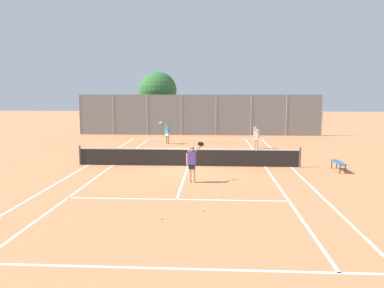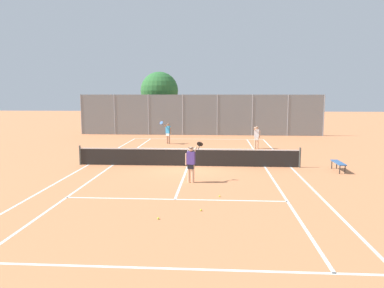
{
  "view_description": "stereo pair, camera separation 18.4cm",
  "coord_description": "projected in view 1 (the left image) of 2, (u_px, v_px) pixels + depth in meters",
  "views": [
    {
      "loc": [
        1.32,
        -19.83,
        3.94
      ],
      "look_at": [
        0.12,
        1.5,
        1.0
      ],
      "focal_mm": 35.0,
      "sensor_mm": 36.0,
      "label": 1
    },
    {
      "loc": [
        1.51,
        -19.82,
        3.94
      ],
      "look_at": [
        0.12,
        1.5,
        1.0
      ],
      "focal_mm": 35.0,
      "sensor_mm": 36.0,
      "label": 2
    }
  ],
  "objects": [
    {
      "name": "court_line_markings",
      "position": [
        188.0,
        166.0,
        20.23
      ],
      "size": [
        11.1,
        23.9,
        0.01
      ],
      "color": "silver",
      "rests_on": "ground"
    },
    {
      "name": "loose_tennis_ball_1",
      "position": [
        161.0,
        218.0,
        11.7
      ],
      "size": [
        0.07,
        0.07,
        0.07
      ],
      "primitive_type": "sphere",
      "color": "#D1DB33",
      "rests_on": "ground"
    },
    {
      "name": "tree_behind_left",
      "position": [
        159.0,
        92.0,
        37.81
      ],
      "size": [
        3.8,
        3.8,
        6.04
      ],
      "color": "brown",
      "rests_on": "ground"
    },
    {
      "name": "back_fence",
      "position": [
        199.0,
        115.0,
        34.76
      ],
      "size": [
        22.68,
        0.08,
        3.78
      ],
      "color": "gray",
      "rests_on": "ground"
    },
    {
      "name": "loose_tennis_ball_2",
      "position": [
        203.0,
        210.0,
        12.54
      ],
      "size": [
        0.07,
        0.07,
        0.07
      ],
      "primitive_type": "sphere",
      "color": "#D1DB33",
      "rests_on": "ground"
    },
    {
      "name": "player_near_side",
      "position": [
        192.0,
        162.0,
        16.42
      ],
      "size": [
        0.79,
        0.71,
        1.77
      ],
      "color": "#D8A884",
      "rests_on": "ground"
    },
    {
      "name": "ground_plane",
      "position": [
        188.0,
        166.0,
        20.23
      ],
      "size": [
        120.0,
        120.0,
        0.0
      ],
      "primitive_type": "plane",
      "color": "#CC7A4C"
    },
    {
      "name": "tennis_net",
      "position": [
        188.0,
        157.0,
        20.16
      ],
      "size": [
        12.0,
        0.1,
        1.07
      ],
      "color": "#474C47",
      "rests_on": "ground"
    },
    {
      "name": "loose_tennis_ball_0",
      "position": [
        221.0,
        196.0,
        14.24
      ],
      "size": [
        0.07,
        0.07,
        0.07
      ],
      "primitive_type": "sphere",
      "color": "#D1DB33",
      "rests_on": "ground"
    },
    {
      "name": "player_far_right",
      "position": [
        256.0,
        136.0,
        26.42
      ],
      "size": [
        0.5,
        0.47,
        1.6
      ],
      "color": "#D8A884",
      "rests_on": "ground"
    },
    {
      "name": "courtside_bench",
      "position": [
        338.0,
        163.0,
        18.91
      ],
      "size": [
        0.36,
        1.5,
        0.47
      ],
      "color": "#33598C",
      "rests_on": "ground"
    },
    {
      "name": "player_far_left",
      "position": [
        167.0,
        132.0,
        28.87
      ],
      "size": [
        0.88,
        0.66,
        1.77
      ],
      "color": "tan",
      "rests_on": "ground"
    }
  ]
}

